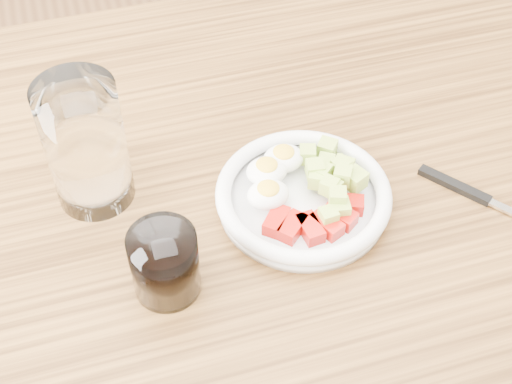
% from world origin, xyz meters
% --- Properties ---
extents(dining_table, '(1.50, 0.90, 0.77)m').
position_xyz_m(dining_table, '(0.00, 0.00, 0.67)').
color(dining_table, brown).
rests_on(dining_table, ground).
extents(bowl, '(0.20, 0.20, 0.05)m').
position_xyz_m(bowl, '(0.04, 0.00, 0.79)').
color(bowl, white).
rests_on(bowl, dining_table).
extents(fork, '(0.12, 0.15, 0.01)m').
position_xyz_m(fork, '(0.23, -0.04, 0.77)').
color(fork, black).
rests_on(fork, dining_table).
extents(water_glass, '(0.09, 0.09, 0.15)m').
position_xyz_m(water_glass, '(-0.18, 0.09, 0.85)').
color(water_glass, white).
rests_on(water_glass, dining_table).
extents(coffee_glass, '(0.07, 0.07, 0.08)m').
position_xyz_m(coffee_glass, '(-0.13, -0.06, 0.81)').
color(coffee_glass, white).
rests_on(coffee_glass, dining_table).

